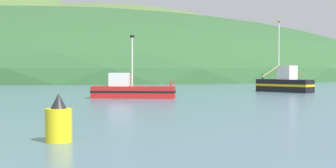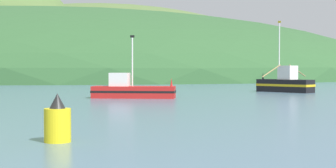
{
  "view_description": "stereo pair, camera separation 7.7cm",
  "coord_description": "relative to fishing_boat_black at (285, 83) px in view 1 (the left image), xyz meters",
  "views": [
    {
      "loc": [
        9.06,
        -8.44,
        2.41
      ],
      "look_at": [
        5.13,
        25.37,
        1.4
      ],
      "focal_mm": 53.46,
      "sensor_mm": 36.0,
      "label": 1
    },
    {
      "loc": [
        9.14,
        -8.43,
        2.41
      ],
      "look_at": [
        5.13,
        25.37,
        1.4
      ],
      "focal_mm": 53.46,
      "sensor_mm": 36.0,
      "label": 2
    }
  ],
  "objects": [
    {
      "name": "fishing_boat_red",
      "position": [
        -13.98,
        -12.6,
        -0.27
      ],
      "size": [
        6.98,
        1.99,
        5.24
      ],
      "rotation": [
        0.0,
        0.0,
        0.02
      ],
      "color": "red",
      "rests_on": "ground"
    },
    {
      "name": "hill_far_left",
      "position": [
        -72.04,
        194.71,
        -0.93
      ],
      "size": [
        196.32,
        157.05,
        69.08
      ],
      "primitive_type": "ellipsoid",
      "color": "#516B38",
      "rests_on": "ground"
    },
    {
      "name": "hill_mid_right",
      "position": [
        -62.72,
        96.13,
        -0.93
      ],
      "size": [
        202.97,
        162.38,
        39.24
      ],
      "primitive_type": "ellipsoid",
      "color": "#2D562D",
      "rests_on": "ground"
    },
    {
      "name": "channel_buoy",
      "position": [
        -11.64,
        -37.69,
        -0.27
      ],
      "size": [
        0.88,
        0.88,
        1.61
      ],
      "color": "yellow",
      "rests_on": "ground"
    },
    {
      "name": "fishing_boat_black",
      "position": [
        0.0,
        0.0,
        0.0
      ],
      "size": [
        5.87,
        6.36,
        7.52
      ],
      "rotation": [
        0.0,
        0.0,
        2.46
      ],
      "color": "black",
      "rests_on": "ground"
    }
  ]
}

